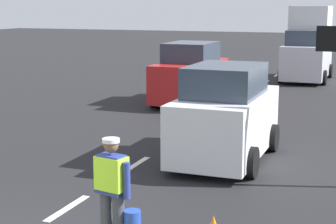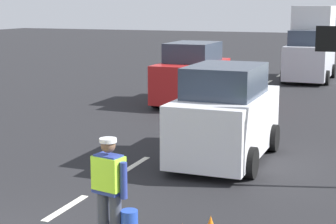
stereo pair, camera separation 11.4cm
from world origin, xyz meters
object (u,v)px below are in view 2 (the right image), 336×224
at_px(road_worker, 111,186).
at_px(car_oncoming_lead, 192,75).
at_px(delivery_truck, 311,47).
at_px(car_outgoing_ahead, 226,116).

height_order(road_worker, car_oncoming_lead, car_oncoming_lead).
height_order(road_worker, delivery_truck, delivery_truck).
xyz_separation_m(road_worker, car_outgoing_ahead, (0.30, 5.29, 0.12)).
bearing_deg(car_outgoing_ahead, delivery_truck, 90.44).
xyz_separation_m(road_worker, car_oncoming_lead, (-2.98, 12.41, 0.11)).
height_order(car_outgoing_ahead, car_oncoming_lead, car_outgoing_ahead).
relative_size(road_worker, delivery_truck, 0.36).
distance_m(car_outgoing_ahead, car_oncoming_lead, 7.84).
bearing_deg(car_outgoing_ahead, car_oncoming_lead, 114.71).
distance_m(road_worker, car_oncoming_lead, 12.76).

